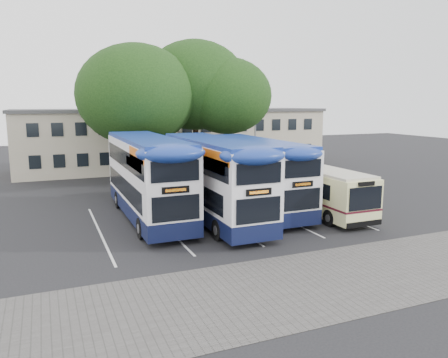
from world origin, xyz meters
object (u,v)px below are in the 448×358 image
bus_dd_left (148,174)px  tree_mid (195,85)px  lamp_post (256,121)px  bus_dd_right (256,172)px  tree_left (136,95)px  tree_right (227,96)px  bus_dd_mid (214,176)px  bus_single (313,186)px

bus_dd_left → tree_mid: bearing=58.9°
lamp_post → bus_dd_right: bearing=-116.5°
tree_left → tree_mid: 5.59m
tree_left → bus_dd_left: bearing=-98.7°
bus_dd_right → tree_right: bearing=77.2°
tree_mid → bus_dd_left: 14.65m
tree_left → tree_mid: bearing=12.5°
tree_right → bus_dd_mid: bearing=-116.3°
bus_dd_mid → bus_dd_right: 3.60m
bus_dd_left → bus_dd_mid: bearing=-27.5°
tree_left → bus_dd_left: size_ratio=0.99×
bus_dd_mid → bus_dd_right: size_ratio=1.05×
tree_right → bus_dd_mid: (-5.71, -11.55, -4.76)m
lamp_post → bus_dd_mid: 18.25m
lamp_post → tree_mid: tree_mid is taller
bus_single → bus_dd_right: bearing=151.5°
tree_left → bus_dd_left: (-1.59, -10.38, -4.76)m
tree_left → tree_mid: (5.39, 1.20, 0.88)m
tree_mid → bus_dd_left: bearing=-121.1°
tree_mid → bus_dd_right: (-0.14, -12.13, -5.82)m
tree_mid → tree_right: size_ratio=1.14×
tree_mid → bus_dd_left: size_ratio=1.05×
tree_right → bus_single: (0.84, -12.01, -5.75)m
tree_right → bus_dd_left: 14.19m
bus_single → tree_mid: bearing=102.4°
bus_dd_right → bus_dd_left: bearing=175.4°
lamp_post → bus_dd_right: 15.50m
tree_right → bus_dd_left: tree_right is taller
lamp_post → bus_single: size_ratio=0.94×
tree_left → tree_right: tree_left is taller
bus_dd_left → bus_single: 10.34m
tree_mid → tree_right: tree_mid is taller
tree_left → bus_single: tree_left is taller
lamp_post → bus_dd_mid: size_ratio=0.79×
tree_left → bus_dd_mid: (1.88, -12.19, -4.81)m
tree_right → bus_dd_mid: size_ratio=0.93×
lamp_post → bus_dd_right: lamp_post is taller
bus_dd_left → bus_dd_mid: size_ratio=1.02×
lamp_post → tree_mid: 7.58m
lamp_post → tree_mid: (-6.68, -1.55, 3.23)m
tree_mid → bus_dd_mid: (-3.51, -13.39, -5.68)m
lamp_post → bus_dd_right: (-6.82, -13.68, -2.59)m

